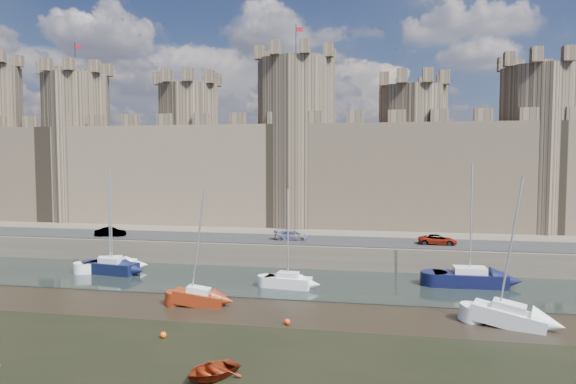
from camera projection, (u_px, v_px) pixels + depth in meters
The scene contains 16 objects.
water_channel at pixel (234, 280), 50.04m from camera, with size 160.00×12.00×0.08m, color black.
quay at pixel (296, 223), 85.27m from camera, with size 160.00×60.00×2.50m, color #4C443A.
road at pixel (258, 239), 59.68m from camera, with size 160.00×7.00×0.10m, color black.
castle at pixel (278, 160), 72.94m from camera, with size 108.50×11.00×29.00m.
car_1 at pixel (110, 232), 61.37m from camera, with size 1.22×3.50×1.15m, color gray.
car_2 at pixel (292, 236), 58.56m from camera, with size 1.64×4.04×1.17m, color gray.
car_3 at pixel (438, 240), 55.51m from camera, with size 1.89×4.09×1.14m, color gray.
sailboat_0 at pixel (110, 265), 53.58m from camera, with size 5.64×4.03×9.85m.
sailboat_1 at pixel (112, 266), 52.53m from camera, with size 5.53×2.84×10.57m.
sailboat_2 at pixel (288, 280), 46.81m from camera, with size 4.37×2.14×9.07m.
sailboat_3 at pixel (470, 278), 47.38m from camera, with size 6.47×2.59×11.28m.
sailboat_4 at pixel (199, 297), 41.45m from camera, with size 4.12×1.80×9.45m.
sailboat_5 at pixel (509, 316), 36.30m from camera, with size 5.29×3.38×10.66m.
dinghy_4 at pixel (212, 373), 27.59m from camera, with size 2.46×0.71×3.45m, color maroon.
buoy_1 at pixel (163, 335), 33.89m from camera, with size 0.44×0.44×0.44m, color #DC4E09.
buoy_3 at pixel (287, 322), 36.61m from camera, with size 0.43×0.43×0.43m, color #F1330A.
Camera 1 is at (14.30, -23.55, 11.86)m, focal length 32.00 mm.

